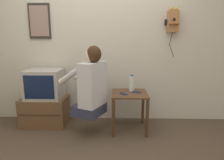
{
  "coord_description": "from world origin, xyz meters",
  "views": [
    {
      "loc": [
        0.27,
        -1.96,
        1.33
      ],
      "look_at": [
        0.19,
        0.77,
        0.76
      ],
      "focal_mm": 32.0,
      "sensor_mm": 36.0,
      "label": 1
    }
  ],
  "objects_px": {
    "television": "(44,84)",
    "person": "(91,84)",
    "framed_picture": "(39,21)",
    "wall_phone_antique": "(173,21)",
    "cell_phone_held": "(123,94)",
    "cell_phone_spare": "(136,92)",
    "water_bottle": "(132,83)"
  },
  "relations": [
    {
      "from": "wall_phone_antique",
      "to": "water_bottle",
      "type": "xyz_separation_m",
      "value": [
        -0.61,
        -0.24,
        -0.91
      ]
    },
    {
      "from": "wall_phone_antique",
      "to": "cell_phone_held",
      "type": "distance_m",
      "value": 1.33
    },
    {
      "from": "television",
      "to": "cell_phone_spare",
      "type": "height_order",
      "value": "television"
    },
    {
      "from": "cell_phone_spare",
      "to": "television",
      "type": "bearing_deg",
      "value": 114.42
    },
    {
      "from": "television",
      "to": "water_bottle",
      "type": "relative_size",
      "value": 2.14
    },
    {
      "from": "person",
      "to": "cell_phone_spare",
      "type": "relative_size",
      "value": 6.87
    },
    {
      "from": "framed_picture",
      "to": "wall_phone_antique",
      "type": "bearing_deg",
      "value": -1.26
    },
    {
      "from": "person",
      "to": "cell_phone_held",
      "type": "xyz_separation_m",
      "value": [
        0.44,
        0.11,
        -0.16
      ]
    },
    {
      "from": "person",
      "to": "water_bottle",
      "type": "xyz_separation_m",
      "value": [
        0.57,
        0.29,
        -0.05
      ]
    },
    {
      "from": "cell_phone_held",
      "to": "television",
      "type": "bearing_deg",
      "value": 130.0
    },
    {
      "from": "cell_phone_held",
      "to": "person",
      "type": "bearing_deg",
      "value": 154.12
    },
    {
      "from": "wall_phone_antique",
      "to": "water_bottle",
      "type": "distance_m",
      "value": 1.13
    },
    {
      "from": "person",
      "to": "water_bottle",
      "type": "height_order",
      "value": "person"
    },
    {
      "from": "cell_phone_held",
      "to": "cell_phone_spare",
      "type": "relative_size",
      "value": 0.97
    },
    {
      "from": "water_bottle",
      "to": "cell_phone_held",
      "type": "bearing_deg",
      "value": -125.09
    },
    {
      "from": "water_bottle",
      "to": "framed_picture",
      "type": "bearing_deg",
      "value": 168.61
    },
    {
      "from": "cell_phone_held",
      "to": "water_bottle",
      "type": "relative_size",
      "value": 0.55
    },
    {
      "from": "person",
      "to": "framed_picture",
      "type": "relative_size",
      "value": 1.77
    },
    {
      "from": "television",
      "to": "person",
      "type": "bearing_deg",
      "value": -23.12
    },
    {
      "from": "person",
      "to": "television",
      "type": "xyz_separation_m",
      "value": [
        -0.76,
        0.32,
        -0.07
      ]
    },
    {
      "from": "person",
      "to": "framed_picture",
      "type": "xyz_separation_m",
      "value": [
        -0.86,
        0.58,
        0.87
      ]
    },
    {
      "from": "framed_picture",
      "to": "cell_phone_spare",
      "type": "relative_size",
      "value": 3.89
    },
    {
      "from": "wall_phone_antique",
      "to": "water_bottle",
      "type": "relative_size",
      "value": 3.02
    },
    {
      "from": "television",
      "to": "framed_picture",
      "type": "xyz_separation_m",
      "value": [
        -0.1,
        0.25,
        0.94
      ]
    },
    {
      "from": "framed_picture",
      "to": "water_bottle",
      "type": "relative_size",
      "value": 2.18
    },
    {
      "from": "cell_phone_spare",
      "to": "framed_picture",
      "type": "bearing_deg",
      "value": 105.38
    },
    {
      "from": "cell_phone_held",
      "to": "cell_phone_spare",
      "type": "bearing_deg",
      "value": -14.67
    },
    {
      "from": "person",
      "to": "cell_phone_spare",
      "type": "bearing_deg",
      "value": -47.36
    },
    {
      "from": "person",
      "to": "cell_phone_held",
      "type": "distance_m",
      "value": 0.48
    },
    {
      "from": "television",
      "to": "wall_phone_antique",
      "type": "bearing_deg",
      "value": 6.13
    },
    {
      "from": "water_bottle",
      "to": "wall_phone_antique",
      "type": "bearing_deg",
      "value": 21.63
    },
    {
      "from": "person",
      "to": "framed_picture",
      "type": "bearing_deg",
      "value": 81.4
    }
  ]
}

